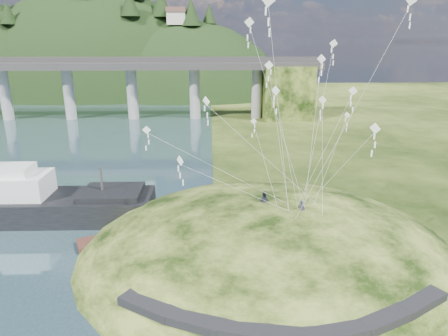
{
  "coord_description": "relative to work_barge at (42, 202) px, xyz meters",
  "views": [
    {
      "loc": [
        2.7,
        -30.55,
        18.59
      ],
      "look_at": [
        4.0,
        6.0,
        7.0
      ],
      "focal_mm": 32.0,
      "sensor_mm": 36.0,
      "label": 1
    }
  ],
  "objects": [
    {
      "name": "kite_flyers",
      "position": [
        23.85,
        -8.42,
        3.92
      ],
      "size": [
        3.9,
        2.7,
        2.04
      ],
      "color": "#282A35",
      "rests_on": "ground"
    },
    {
      "name": "footpath",
      "position": [
        23.11,
        -20.06,
        0.08
      ],
      "size": [
        22.29,
        5.84,
        0.83
      ],
      "color": "black",
      "rests_on": "ground"
    },
    {
      "name": "grass_hill",
      "position": [
        23.65,
        -8.31,
        -3.51
      ],
      "size": [
        36.0,
        32.0,
        13.0
      ],
      "color": "black",
      "rests_on": "ground"
    },
    {
      "name": "ground",
      "position": [
        15.65,
        -10.31,
        -2.01
      ],
      "size": [
        320.0,
        320.0,
        0.0
      ],
      "primitive_type": "plane",
      "color": "black",
      "rests_on": "ground"
    },
    {
      "name": "far_ridge",
      "position": [
        -27.93,
        111.86,
        -9.44
      ],
      "size": [
        153.0,
        70.0,
        94.5
      ],
      "color": "black",
      "rests_on": "ground"
    },
    {
      "name": "bridge",
      "position": [
        -10.81,
        59.75,
        7.7
      ],
      "size": [
        160.0,
        11.0,
        15.0
      ],
      "color": "#2D2B2B",
      "rests_on": "ground"
    },
    {
      "name": "work_barge",
      "position": [
        0.0,
        0.0,
        0.0
      ],
      "size": [
        22.94,
        6.49,
        8.01
      ],
      "color": "black",
      "rests_on": "ground"
    },
    {
      "name": "wooden_dock",
      "position": [
        12.61,
        -4.26,
        -1.54
      ],
      "size": [
        14.4,
        8.01,
        1.05
      ],
      "color": "#381D17",
      "rests_on": "ground"
    },
    {
      "name": "kite_swarm",
      "position": [
        24.73,
        -8.84,
        13.29
      ],
      "size": [
        20.13,
        16.77,
        12.71
      ],
      "color": "white",
      "rests_on": "ground"
    }
  ]
}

